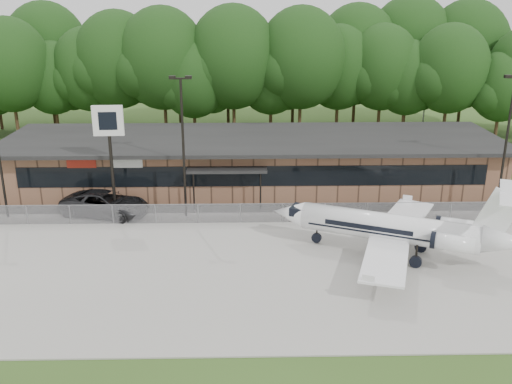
{
  "coord_description": "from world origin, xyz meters",
  "views": [
    {
      "loc": [
        -0.72,
        -22.68,
        15.22
      ],
      "look_at": [
        0.04,
        12.0,
        3.39
      ],
      "focal_mm": 40.0,
      "sensor_mm": 36.0,
      "label": 1
    }
  ],
  "objects_px": {
    "terminal": "(252,160)",
    "suv": "(106,204)",
    "business_jet": "(397,229)",
    "pole_sign": "(109,133)"
  },
  "relations": [
    {
      "from": "terminal",
      "to": "suv",
      "type": "xyz_separation_m",
      "value": [
        -10.93,
        -7.04,
        -1.28
      ]
    },
    {
      "from": "suv",
      "to": "terminal",
      "type": "bearing_deg",
      "value": -41.69
    },
    {
      "from": "terminal",
      "to": "business_jet",
      "type": "distance_m",
      "value": 17.01
    },
    {
      "from": "business_jet",
      "to": "suv",
      "type": "relative_size",
      "value": 2.31
    },
    {
      "from": "terminal",
      "to": "business_jet",
      "type": "height_order",
      "value": "business_jet"
    },
    {
      "from": "terminal",
      "to": "suv",
      "type": "height_order",
      "value": "terminal"
    },
    {
      "from": "business_jet",
      "to": "pole_sign",
      "type": "distance_m",
      "value": 20.74
    },
    {
      "from": "terminal",
      "to": "suv",
      "type": "distance_m",
      "value": 13.06
    },
    {
      "from": "terminal",
      "to": "business_jet",
      "type": "bearing_deg",
      "value": -59.61
    },
    {
      "from": "suv",
      "to": "business_jet",
      "type": "bearing_deg",
      "value": -95.82
    }
  ]
}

